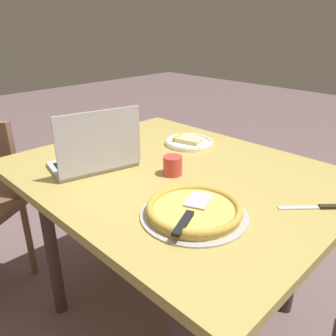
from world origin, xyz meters
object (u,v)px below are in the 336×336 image
(table_knife, at_px, (321,207))
(dining_table, at_px, (174,187))
(pizza_tray, at_px, (194,210))
(drink_cup, at_px, (173,165))
(pizza_plate, at_px, (189,142))
(laptop, at_px, (96,155))

(table_knife, bearing_deg, dining_table, -167.98)
(dining_table, height_order, pizza_tray, pizza_tray)
(pizza_tray, xyz_separation_m, drink_cup, (-0.26, 0.18, 0.02))
(pizza_tray, height_order, drink_cup, drink_cup)
(pizza_tray, bearing_deg, pizza_plate, 133.22)
(pizza_plate, xyz_separation_m, table_knife, (0.72, -0.16, -0.01))
(pizza_tray, bearing_deg, drink_cup, 146.44)
(pizza_tray, bearing_deg, dining_table, 143.84)
(pizza_plate, distance_m, table_knife, 0.74)
(dining_table, height_order, laptop, laptop)
(laptop, distance_m, table_knife, 0.86)
(dining_table, height_order, drink_cup, drink_cup)
(laptop, bearing_deg, drink_cup, 35.06)
(dining_table, xyz_separation_m, pizza_plate, (-0.17, 0.28, 0.09))
(dining_table, height_order, table_knife, table_knife)
(dining_table, distance_m, table_knife, 0.57)
(dining_table, xyz_separation_m, table_knife, (0.55, 0.12, 0.08))
(laptop, height_order, table_knife, laptop)
(pizza_plate, height_order, table_knife, pizza_plate)
(table_knife, xyz_separation_m, drink_cup, (-0.53, -0.15, 0.04))
(laptop, bearing_deg, dining_table, 42.57)
(dining_table, bearing_deg, laptop, -137.43)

